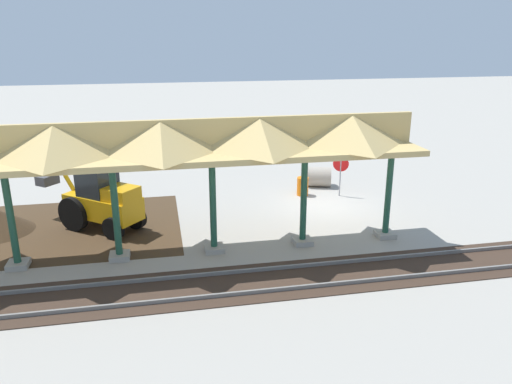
% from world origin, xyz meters
% --- Properties ---
extents(ground_plane, '(120.00, 120.00, 0.00)m').
position_xyz_m(ground_plane, '(0.00, 0.00, 0.00)').
color(ground_plane, '#9E998E').
extents(dirt_work_zone, '(10.25, 7.00, 0.01)m').
position_xyz_m(dirt_work_zone, '(11.76, 0.66, 0.00)').
color(dirt_work_zone, '#42301E').
rests_on(dirt_work_zone, ground).
extents(platform_canopy, '(21.40, 3.20, 4.90)m').
position_xyz_m(platform_canopy, '(8.89, 3.98, 4.17)').
color(platform_canopy, '#9E998E').
rests_on(platform_canopy, ground).
extents(rail_tracks, '(60.00, 2.58, 0.15)m').
position_xyz_m(rail_tracks, '(0.00, 6.67, 0.03)').
color(rail_tracks, slate).
rests_on(rail_tracks, ground).
extents(stop_sign, '(0.69, 0.38, 2.00)m').
position_xyz_m(stop_sign, '(-1.26, -1.25, 1.42)').
color(stop_sign, gray).
rests_on(stop_sign, ground).
extents(backhoe, '(4.60, 4.11, 2.82)m').
position_xyz_m(backhoe, '(9.74, 0.85, 1.27)').
color(backhoe, orange).
rests_on(backhoe, ground).
extents(concrete_pipe, '(1.44, 1.33, 1.02)m').
position_xyz_m(concrete_pipe, '(-0.77, -2.96, 0.51)').
color(concrete_pipe, '#9E9384').
rests_on(concrete_pipe, ground).
extents(traffic_barrel, '(0.56, 0.56, 0.90)m').
position_xyz_m(traffic_barrel, '(0.48, -1.71, 0.45)').
color(traffic_barrel, orange).
rests_on(traffic_barrel, ground).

